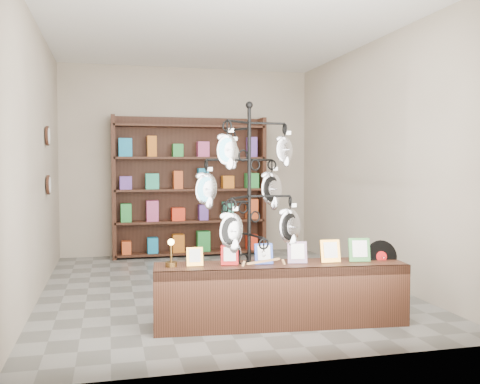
# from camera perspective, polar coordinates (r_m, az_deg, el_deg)

# --- Properties ---
(ground) EXTENTS (5.00, 5.00, 0.00)m
(ground) POSITION_cam_1_polar(r_m,az_deg,el_deg) (6.41, -2.26, -10.12)
(ground) COLOR slate
(ground) RESTS_ON ground
(room_envelope) EXTENTS (5.00, 5.00, 5.00)m
(room_envelope) POSITION_cam_1_polar(r_m,az_deg,el_deg) (6.26, -2.30, 6.62)
(room_envelope) COLOR #B1A48E
(room_envelope) RESTS_ON ground
(display_tree) EXTENTS (1.09, 1.09, 2.01)m
(display_tree) POSITION_cam_1_polar(r_m,az_deg,el_deg) (4.78, 0.99, -0.50)
(display_tree) COLOR black
(display_tree) RESTS_ON ground
(front_shelf) EXTENTS (2.30, 0.68, 0.80)m
(front_shelf) POSITION_cam_1_polar(r_m,az_deg,el_deg) (4.94, 4.33, -10.77)
(front_shelf) COLOR black
(front_shelf) RESTS_ON ground
(back_shelving) EXTENTS (2.42, 0.36, 2.20)m
(back_shelving) POSITION_cam_1_polar(r_m,az_deg,el_deg) (8.52, -5.36, 0.12)
(back_shelving) COLOR black
(back_shelving) RESTS_ON ground
(wall_clocks) EXTENTS (0.03, 0.24, 0.84)m
(wall_clocks) POSITION_cam_1_polar(r_m,az_deg,el_deg) (6.96, -19.79, 3.19)
(wall_clocks) COLOR black
(wall_clocks) RESTS_ON ground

